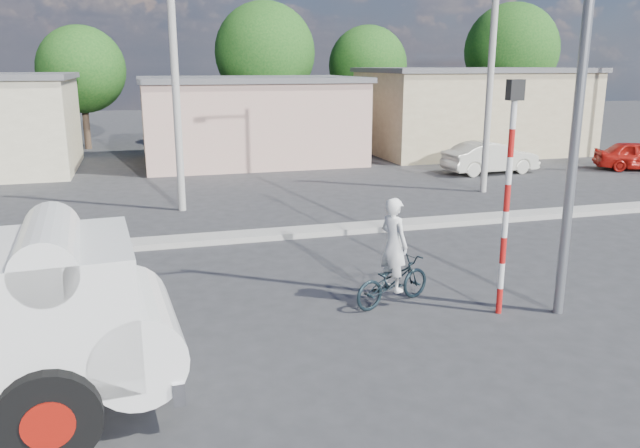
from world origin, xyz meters
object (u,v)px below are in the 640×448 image
object	(u,v)px
bicycle	(393,281)
car_red	(640,156)
streetlight	(577,43)
traffic_pole	(508,179)
car_cream	(490,158)
cyclist	(393,259)

from	to	relation	value
bicycle	car_red	bearing A→B (deg)	-74.82
car_red	streetlight	world-z (taller)	streetlight
car_red	traffic_pole	distance (m)	19.98
car_cream	traffic_pole	xyz separation A→B (m)	(-8.20, -14.06, 1.91)
bicycle	traffic_pole	world-z (taller)	traffic_pole
car_red	streetlight	distance (m)	19.86
cyclist	car_red	size ratio (longest dim) A/B	0.49
car_cream	car_red	bearing A→B (deg)	-102.83
traffic_pole	streetlight	size ratio (longest dim) A/B	0.48
traffic_pole	car_red	bearing A→B (deg)	40.67
car_cream	car_red	xyz separation A→B (m)	(6.88, -1.11, -0.04)
bicycle	car_red	world-z (taller)	car_red
car_cream	traffic_pole	bearing A→B (deg)	146.05
car_cream	car_red	size ratio (longest dim) A/B	1.10
cyclist	traffic_pole	distance (m)	2.64
traffic_pole	streetlight	distance (m)	2.56
cyclist	car_red	bearing A→B (deg)	-74.82
car_red	traffic_pole	bearing A→B (deg)	155.00
bicycle	streetlight	distance (m)	5.40
car_red	bicycle	bearing A→B (deg)	149.67
car_red	cyclist	bearing A→B (deg)	149.67
car_cream	traffic_pole	distance (m)	16.39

